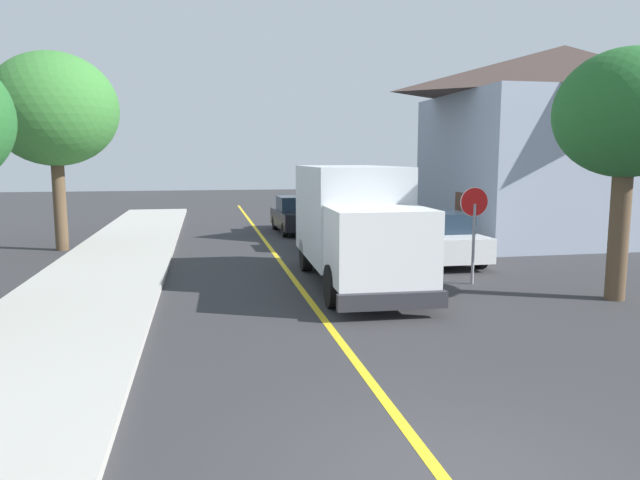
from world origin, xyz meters
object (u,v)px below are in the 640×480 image
(box_truck, at_px, (354,219))
(stop_sign, at_px, (474,217))
(street_tree_far_side, at_px, (627,116))
(parked_car_near, at_px, (334,229))
(parked_van_across, at_px, (440,238))
(house_across_street, at_px, (560,141))
(street_tree_down_block, at_px, (54,110))
(parked_car_mid, at_px, (296,216))

(box_truck, distance_m, stop_sign, 3.25)
(stop_sign, bearing_deg, street_tree_far_side, -41.97)
(parked_car_near, xyz_separation_m, street_tree_far_side, (5.04, -8.87, 3.62))
(box_truck, distance_m, parked_van_across, 4.64)
(house_across_street, bearing_deg, street_tree_down_block, 177.83)
(parked_car_mid, xyz_separation_m, street_tree_far_side, (5.60, -14.45, 3.62))
(parked_car_near, height_order, parked_car_mid, same)
(parked_van_across, distance_m, house_across_street, 8.96)
(parked_car_near, relative_size, parked_car_mid, 1.00)
(box_truck, bearing_deg, parked_car_mid, 89.08)
(parked_van_across, bearing_deg, house_across_street, 31.74)
(parked_car_mid, height_order, house_across_street, house_across_street)
(parked_van_across, relative_size, house_across_street, 0.42)
(stop_sign, xyz_separation_m, street_tree_down_block, (-12.44, 8.56, 3.31))
(box_truck, distance_m, street_tree_far_side, 7.07)
(parked_car_near, height_order, street_tree_far_side, street_tree_far_side)
(box_truck, distance_m, parked_car_near, 5.91)
(parked_van_across, distance_m, stop_sign, 3.62)
(street_tree_far_side, height_order, street_tree_down_block, street_tree_down_block)
(parked_car_near, xyz_separation_m, parked_car_mid, (-0.57, 5.57, 0.00))
(parked_car_near, distance_m, parked_car_mid, 5.60)
(box_truck, distance_m, parked_car_mid, 11.40)
(stop_sign, distance_m, street_tree_down_block, 15.46)
(parked_van_across, xyz_separation_m, street_tree_down_block, (-12.93, 5.13, 4.37))
(parked_car_mid, xyz_separation_m, house_across_street, (10.53, -4.29, 3.37))
(parked_car_mid, relative_size, stop_sign, 1.68)
(stop_sign, bearing_deg, street_tree_down_block, 145.48)
(box_truck, height_order, street_tree_far_side, street_tree_far_side)
(box_truck, xyz_separation_m, parked_car_near, (0.75, 5.78, -0.97))
(house_across_street, bearing_deg, stop_sign, -134.07)
(house_across_street, bearing_deg, parked_car_near, -172.68)
(parked_van_across, relative_size, street_tree_down_block, 0.61)
(parked_car_mid, relative_size, street_tree_far_side, 0.75)
(stop_sign, bearing_deg, parked_car_mid, 103.87)
(parked_car_mid, bearing_deg, street_tree_far_side, -68.79)
(parked_car_near, bearing_deg, parked_car_mid, 95.80)
(box_truck, xyz_separation_m, street_tree_down_block, (-9.27, 7.82, 3.40))
(parked_car_near, bearing_deg, stop_sign, -69.64)
(street_tree_far_side, relative_size, street_tree_down_block, 0.82)
(parked_car_near, bearing_deg, street_tree_far_side, -60.41)
(stop_sign, height_order, street_tree_down_block, street_tree_down_block)
(parked_van_across, bearing_deg, box_truck, -143.60)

